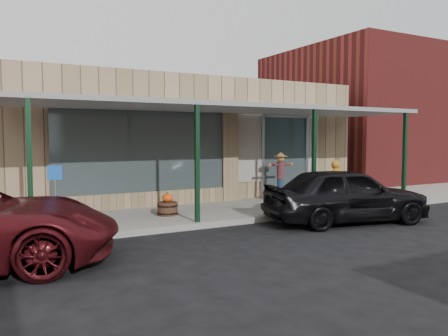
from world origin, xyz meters
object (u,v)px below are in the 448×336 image
barrel_pumpkin (168,207)px  barrel_scarecrow (280,184)px  parked_sedan (346,195)px  handicap_sign (55,190)px

barrel_pumpkin → barrel_scarecrow: bearing=10.5°
barrel_pumpkin → parked_sedan: 4.67m
barrel_scarecrow → barrel_pumpkin: (-4.20, -0.78, -0.31)m
barrel_pumpkin → handicap_sign: 3.14m
barrel_pumpkin → handicap_sign: (-2.90, -0.98, 0.72)m
barrel_pumpkin → parked_sedan: (3.97, -2.42, 0.36)m
barrel_scarecrow → parked_sedan: (-0.23, -3.20, 0.04)m
barrel_scarecrow → barrel_pumpkin: 4.28m
handicap_sign → parked_sedan: (6.87, -1.45, -0.36)m
barrel_scarecrow → parked_sedan: barrel_scarecrow is taller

